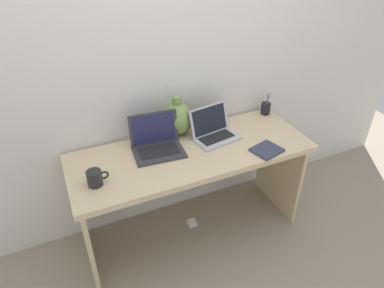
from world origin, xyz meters
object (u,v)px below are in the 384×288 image
at_px(notebook_stack, 267,150).
at_px(laptop_left, 156,141).
at_px(laptop_right, 213,129).
at_px(pen_cup, 266,108).
at_px(coffee_mug, 95,178).
at_px(power_brick, 192,223).
at_px(green_vase, 177,118).

bearing_deg(notebook_stack, laptop_left, 153.48).
xyz_separation_m(laptop_right, pen_cup, (0.54, 0.14, -0.01)).
bearing_deg(notebook_stack, laptop_right, 127.72).
xyz_separation_m(laptop_right, notebook_stack, (0.24, -0.31, -0.05)).
bearing_deg(pen_cup, laptop_left, -172.66).
bearing_deg(coffee_mug, notebook_stack, -6.12).
distance_m(notebook_stack, power_brick, 0.89).
bearing_deg(green_vase, laptop_left, -146.93).
relative_size(notebook_stack, pen_cup, 1.01).
bearing_deg(coffee_mug, pen_cup, 13.35).
xyz_separation_m(laptop_left, laptop_right, (0.41, -0.01, -0.01)).
height_order(laptop_right, notebook_stack, laptop_right).
distance_m(laptop_left, pen_cup, 0.96).
relative_size(pen_cup, power_brick, 2.61).
relative_size(laptop_right, coffee_mug, 2.69).
bearing_deg(green_vase, pen_cup, -0.94).
distance_m(notebook_stack, coffee_mug, 1.11).
xyz_separation_m(coffee_mug, pen_cup, (1.40, 0.33, 0.00)).
bearing_deg(notebook_stack, pen_cup, 56.54).
bearing_deg(coffee_mug, green_vase, 27.82).
bearing_deg(green_vase, power_brick, -84.14).
height_order(laptop_left, power_brick, laptop_left).
relative_size(laptop_left, pen_cup, 1.89).
xyz_separation_m(pen_cup, power_brick, (-0.73, -0.19, -0.78)).
bearing_deg(pen_cup, power_brick, -165.43).
relative_size(laptop_left, coffee_mug, 2.73).
height_order(green_vase, coffee_mug, green_vase).
xyz_separation_m(laptop_right, green_vase, (-0.21, 0.15, 0.06)).
bearing_deg(green_vase, laptop_right, -35.76).
distance_m(laptop_right, coffee_mug, 0.88).
height_order(laptop_right, pen_cup, laptop_right).
bearing_deg(laptop_right, power_brick, -164.03).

